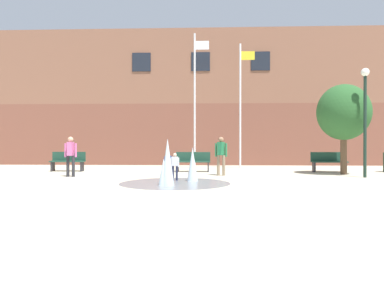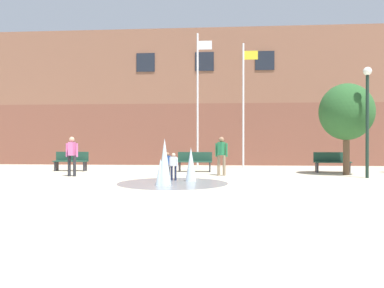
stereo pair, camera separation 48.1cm
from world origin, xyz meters
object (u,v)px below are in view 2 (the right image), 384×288
child_with_pink_shirt (168,163)px  teen_by_trashcan (72,153)px  flagpole_right (244,101)px  adult_in_red (221,153)px  flagpole_left (198,96)px  park_bench_center (195,161)px  child_running (174,164)px  park_bench_under_right_flagpole (332,162)px  street_tree_near_building (346,112)px  park_bench_far_left (71,161)px  lamp_post_right_lane (367,106)px

child_with_pink_shirt → teen_by_trashcan: bearing=4.8°
teen_by_trashcan → flagpole_right: flagpole_right is taller
adult_in_red → flagpole_left: flagpole_left is taller
park_bench_center → flagpole_left: bearing=89.4°
child_with_pink_shirt → flagpole_right: bearing=-109.3°
adult_in_red → child_running: size_ratio=1.61×
park_bench_under_right_flagpole → flagpole_right: 5.35m
flagpole_left → flagpole_right: 2.41m
child_running → street_tree_near_building: bearing=27.7°
flagpole_right → street_tree_near_building: (4.03, -3.54, -0.86)m
child_running → teen_by_trashcan: 4.47m
park_bench_center → teen_by_trashcan: teen_by_trashcan is taller
teen_by_trashcan → street_tree_near_building: bearing=95.2°
park_bench_far_left → child_with_pink_shirt: 6.00m
adult_in_red → child_with_pink_shirt: bearing=-32.5°
child_with_pink_shirt → teen_by_trashcan: (-3.94, 0.45, 0.35)m
park_bench_far_left → flagpole_left: (5.94, 2.29, 3.30)m
park_bench_center → street_tree_near_building: street_tree_near_building is taller
park_bench_far_left → lamp_post_right_lane: 13.16m
park_bench_far_left → park_bench_center: same height
teen_by_trashcan → flagpole_left: 7.50m
adult_in_red → teen_by_trashcan: same height
lamp_post_right_lane → street_tree_near_building: bearing=105.2°
park_bench_center → adult_in_red: size_ratio=1.01×
park_bench_under_right_flagpole → child_with_pink_shirt: child_with_pink_shirt is taller
child_with_pink_shirt → street_tree_near_building: bearing=-153.8°
street_tree_near_building → flagpole_left: bearing=151.1°
adult_in_red → flagpole_right: 5.12m
flagpole_right → street_tree_near_building: bearing=-41.3°
park_bench_under_right_flagpole → child_with_pink_shirt: 7.81m
child_running → flagpole_left: (0.52, 6.29, 3.20)m
flagpole_left → street_tree_near_building: bearing=-28.9°
teen_by_trashcan → flagpole_right: size_ratio=0.24×
adult_in_red → lamp_post_right_lane: bearing=111.2°
park_bench_under_right_flagpole → adult_in_red: bearing=-157.6°
adult_in_red → child_running: adult_in_red is taller
child_with_pink_shirt → teen_by_trashcan: size_ratio=0.62×
lamp_post_right_lane → park_bench_far_left: bearing=168.7°
park_bench_far_left → flagpole_right: size_ratio=0.25×
adult_in_red → teen_by_trashcan: 6.04m
child_running → street_tree_near_building: street_tree_near_building is taller
child_running → park_bench_under_right_flagpole: bearing=37.4°
flagpole_right → park_bench_center: bearing=-136.1°
flagpole_left → street_tree_near_building: flagpole_left is taller
park_bench_far_left → park_bench_center: size_ratio=1.00×
park_bench_under_right_flagpole → child_with_pink_shirt: size_ratio=1.62×
park_bench_under_right_flagpole → teen_by_trashcan: size_ratio=1.01×
child_with_pink_shirt → teen_by_trashcan: 3.98m
park_bench_far_left → street_tree_near_building: (12.35, -1.25, 2.15)m
flagpole_right → flagpole_left: bearing=-180.0°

